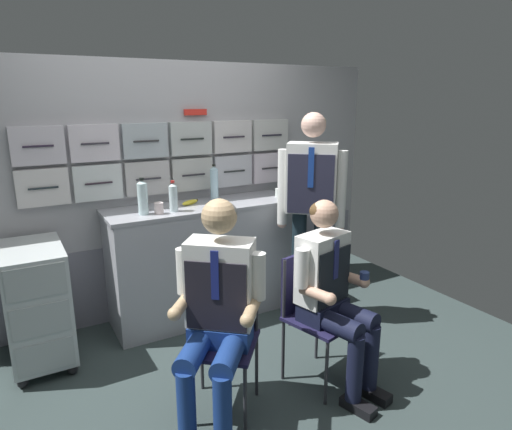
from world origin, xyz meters
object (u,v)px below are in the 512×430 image
Objects in this scene: service_trolley at (37,302)px; folding_chair_left at (225,323)px; crew_member_left at (217,304)px; paper_cup_tan at (159,208)px; snack_banana at (190,202)px; folding_chair_right at (312,302)px; crew_member_standing at (311,200)px; sparkling_bottle_green at (143,197)px; crew_member_right at (333,289)px.

service_trolley reaches higher than folding_chair_left.
paper_cup_tan is (0.05, 1.16, 0.30)m from crew_member_left.
crew_member_left is at bearing -105.54° from snack_banana.
folding_chair_left is at bearing -47.50° from service_trolley.
crew_member_left is 7.68× the size of snack_banana.
paper_cup_tan reaches higher than folding_chair_right.
crew_member_standing is at bearing -20.47° from paper_cup_tan.
crew_member_left is at bearing -172.69° from folding_chair_right.
folding_chair_right is 1.37m from snack_banana.
folding_chair_right is 9.83× the size of paper_cup_tan.
sparkling_bottle_green is at bearing 98.36° from folding_chair_left.
crew_member_left is 4.69× the size of sparkling_bottle_green.
folding_chair_left is at bearing 164.38° from crew_member_right.
crew_member_standing is at bearing 32.08° from crew_member_left.
folding_chair_right is 0.94m from crew_member_standing.
folding_chair_right is at bearing 7.31° from crew_member_left.
folding_chair_right is 1.36m from paper_cup_tan.
folding_chair_left is 0.65× the size of crew_member_left.
sparkling_bottle_green is (-0.83, 1.26, 0.44)m from crew_member_right.
snack_banana is at bearing 74.46° from crew_member_left.
snack_banana is (-0.40, 1.39, 0.32)m from crew_member_right.
folding_chair_left is 1.32m from snack_banana.
paper_cup_tan is (0.11, -0.04, -0.09)m from sparkling_bottle_green.
crew_member_standing is at bearing 62.97° from crew_member_right.
service_trolley is at bearing -172.66° from snack_banana.
folding_chair_right is 0.22m from crew_member_right.
paper_cup_tan is at bearing -0.51° from service_trolley.
sparkling_bottle_green is 1.64× the size of snack_banana.
folding_chair_left is 0.71m from crew_member_right.
snack_banana is (-0.81, 0.59, -0.05)m from crew_member_standing.
paper_cup_tan reaches higher than snack_banana.
snack_banana is at bearing 27.58° from paper_cup_tan.
crew_member_right is 14.24× the size of paper_cup_tan.
crew_member_right reaches higher than paper_cup_tan.
crew_member_left is 1.06× the size of crew_member_right.
crew_member_left is at bearing -147.92° from crew_member_standing.
sparkling_bottle_green is at bearing -163.60° from snack_banana.
snack_banana is (0.37, 1.32, 0.27)m from crew_member_left.
paper_cup_tan is at bearing -152.42° from snack_banana.
folding_chair_right is at bearing -54.67° from sparkling_bottle_green.
crew_member_left is 1.43m from crew_member_standing.
sparkling_bottle_green is (-0.78, 1.11, 0.59)m from folding_chair_right.
crew_member_standing is 6.19× the size of sparkling_bottle_green.
folding_chair_right is (1.58, -1.07, 0.07)m from service_trolley.
crew_member_left is 0.76m from folding_chair_right.
crew_member_standing reaches higher than sparkling_bottle_green.
folding_chair_left is 0.26m from crew_member_left.
snack_banana reaches higher than service_trolley.
crew_member_standing reaches higher than crew_member_right.
service_trolley is 3.07× the size of sparkling_bottle_green.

